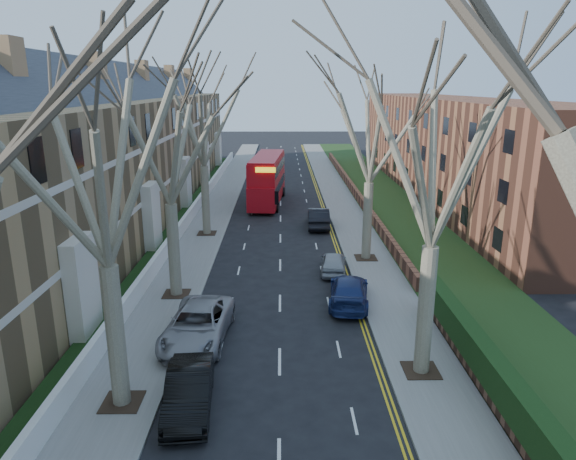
{
  "coord_description": "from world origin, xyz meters",
  "views": [
    {
      "loc": [
        0.11,
        -10.26,
        11.21
      ],
      "look_at": [
        0.49,
        19.69,
        2.73
      ],
      "focal_mm": 32.0,
      "sensor_mm": 36.0,
      "label": 1
    }
  ],
  "objects": [
    {
      "name": "pavement_left",
      "position": [
        -6.0,
        39.0,
        0.06
      ],
      "size": [
        3.0,
        102.0,
        0.12
      ],
      "primitive_type": "cube",
      "color": "slate",
      "rests_on": "ground"
    },
    {
      "name": "pavement_right",
      "position": [
        6.0,
        39.0,
        0.06
      ],
      "size": [
        3.0,
        102.0,
        0.12
      ],
      "primitive_type": "cube",
      "color": "slate",
      "rests_on": "ground"
    },
    {
      "name": "terrace_left",
      "position": [
        -13.65,
        31.0,
        5.53
      ],
      "size": [
        9.7,
        78.0,
        13.6
      ],
      "color": "#9B7B4F",
      "rests_on": "ground"
    },
    {
      "name": "flats_right",
      "position": [
        17.46,
        43.0,
        4.98
      ],
      "size": [
        13.97,
        54.0,
        10.0
      ],
      "color": "brown",
      "rests_on": "ground"
    },
    {
      "name": "wall_hedge_right",
      "position": [
        7.7,
        2.0,
        1.12
      ],
      "size": [
        0.7,
        24.0,
        1.8
      ],
      "color": "brown",
      "rests_on": "ground"
    },
    {
      "name": "front_wall_left",
      "position": [
        -7.65,
        31.0,
        0.62
      ],
      "size": [
        0.3,
        78.0,
        1.0
      ],
      "color": "white",
      "rests_on": "ground"
    },
    {
      "name": "grass_verge_right",
      "position": [
        10.5,
        39.0,
        0.15
      ],
      "size": [
        6.0,
        102.0,
        0.06
      ],
      "color": "#223E16",
      "rests_on": "ground"
    },
    {
      "name": "tree_left_mid",
      "position": [
        -5.7,
        6.0,
        9.56
      ],
      "size": [
        10.5,
        10.5,
        14.71
      ],
      "color": "brown",
      "rests_on": "ground"
    },
    {
      "name": "tree_left_far",
      "position": [
        -5.7,
        16.0,
        9.24
      ],
      "size": [
        10.15,
        10.15,
        14.22
      ],
      "color": "brown",
      "rests_on": "ground"
    },
    {
      "name": "tree_left_dist",
      "position": [
        -5.7,
        28.0,
        9.56
      ],
      "size": [
        10.5,
        10.5,
        14.71
      ],
      "color": "brown",
      "rests_on": "ground"
    },
    {
      "name": "tree_right_mid",
      "position": [
        5.7,
        8.0,
        9.56
      ],
      "size": [
        10.5,
        10.5,
        14.71
      ],
      "color": "brown",
      "rests_on": "ground"
    },
    {
      "name": "tree_right_far",
      "position": [
        5.7,
        22.0,
        9.24
      ],
      "size": [
        10.15,
        10.15,
        14.22
      ],
      "color": "brown",
      "rests_on": "ground"
    },
    {
      "name": "double_decker_bus",
      "position": [
        -1.28,
        38.95,
        2.26
      ],
      "size": [
        3.47,
        11.15,
        4.59
      ],
      "rotation": [
        0.0,
        0.0,
        3.06
      ],
      "color": "#B00C15",
      "rests_on": "ground"
    },
    {
      "name": "car_left_mid",
      "position": [
        -3.21,
        5.76,
        0.73
      ],
      "size": [
        1.91,
        4.56,
        1.47
      ],
      "primitive_type": "imported",
      "rotation": [
        0.0,
        0.0,
        0.08
      ],
      "color": "black",
      "rests_on": "ground"
    },
    {
      "name": "car_left_far",
      "position": [
        -3.7,
        10.87,
        0.79
      ],
      "size": [
        3.05,
        5.89,
        1.59
      ],
      "primitive_type": "imported",
      "rotation": [
        0.0,
        0.0,
        -0.07
      ],
      "color": "gray",
      "rests_on": "ground"
    },
    {
      "name": "car_right_near",
      "position": [
        3.65,
        14.9,
        0.72
      ],
      "size": [
        2.68,
        5.2,
        1.44
      ],
      "primitive_type": "imported",
      "rotation": [
        0.0,
        0.0,
        3.01
      ],
      "color": "navy",
      "rests_on": "ground"
    },
    {
      "name": "car_right_mid",
      "position": [
        3.3,
        19.65,
        0.64
      ],
      "size": [
        1.92,
        3.92,
        1.29
      ],
      "primitive_type": "imported",
      "rotation": [
        0.0,
        0.0,
        3.03
      ],
      "color": "#9B9FA3",
      "rests_on": "ground"
    },
    {
      "name": "car_right_far",
      "position": [
        3.11,
        30.23,
        0.8
      ],
      "size": [
        1.86,
        4.91,
        1.6
      ],
      "primitive_type": "imported",
      "rotation": [
        0.0,
        0.0,
        3.11
      ],
      "color": "black",
      "rests_on": "ground"
    }
  ]
}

